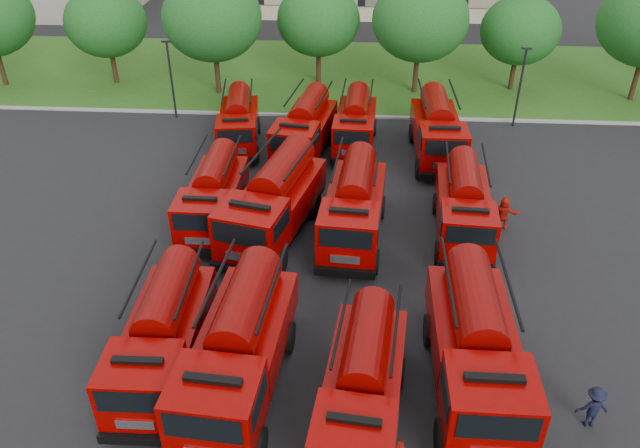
# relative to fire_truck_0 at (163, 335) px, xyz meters

# --- Properties ---
(ground) EXTENTS (140.00, 140.00, 0.00)m
(ground) POSITION_rel_fire_truck_0_xyz_m (4.51, 4.99, -1.63)
(ground) COLOR black
(ground) RESTS_ON ground
(lawn) EXTENTS (70.00, 16.00, 0.12)m
(lawn) POSITION_rel_fire_truck_0_xyz_m (4.51, 30.99, -1.57)
(lawn) COLOR #225015
(lawn) RESTS_ON ground
(curb) EXTENTS (70.00, 0.30, 0.14)m
(curb) POSITION_rel_fire_truck_0_xyz_m (4.51, 22.89, -1.56)
(curb) COLOR gray
(curb) RESTS_ON ground
(tree_1) EXTENTS (5.71, 5.71, 6.98)m
(tree_1) POSITION_rel_fire_truck_0_xyz_m (-11.49, 27.99, 2.92)
(tree_1) COLOR #382314
(tree_1) RESTS_ON ground
(tree_2) EXTENTS (6.72, 6.72, 8.22)m
(tree_2) POSITION_rel_fire_truck_0_xyz_m (-3.49, 26.49, 3.73)
(tree_2) COLOR #382314
(tree_2) RESTS_ON ground
(tree_3) EXTENTS (5.88, 5.88, 7.19)m
(tree_3) POSITION_rel_fire_truck_0_xyz_m (3.51, 28.99, 3.05)
(tree_3) COLOR #382314
(tree_3) RESTS_ON ground
(tree_4) EXTENTS (6.55, 6.55, 8.01)m
(tree_4) POSITION_rel_fire_truck_0_xyz_m (10.51, 27.49, 3.59)
(tree_4) COLOR #382314
(tree_4) RESTS_ON ground
(tree_5) EXTENTS (5.46, 5.46, 6.68)m
(tree_5) POSITION_rel_fire_truck_0_xyz_m (17.51, 28.49, 2.72)
(tree_5) COLOR #382314
(tree_5) RESTS_ON ground
(lamp_post_0) EXTENTS (0.60, 0.25, 5.11)m
(lamp_post_0) POSITION_rel_fire_truck_0_xyz_m (-5.49, 22.19, 1.27)
(lamp_post_0) COLOR black
(lamp_post_0) RESTS_ON ground
(lamp_post_1) EXTENTS (0.60, 0.25, 5.11)m
(lamp_post_1) POSITION_rel_fire_truck_0_xyz_m (16.51, 22.19, 1.27)
(lamp_post_1) COLOR black
(lamp_post_1) RESTS_ON ground
(fire_truck_0) EXTENTS (2.71, 7.15, 3.24)m
(fire_truck_0) POSITION_rel_fire_truck_0_xyz_m (0.00, 0.00, 0.00)
(fire_truck_0) COLOR black
(fire_truck_0) RESTS_ON ground
(fire_truck_1) EXTENTS (3.38, 8.01, 3.56)m
(fire_truck_1) POSITION_rel_fire_truck_0_xyz_m (2.79, -0.64, 0.16)
(fire_truck_1) COLOR black
(fire_truck_1) RESTS_ON ground
(fire_truck_2) EXTENTS (3.16, 7.16, 3.16)m
(fire_truck_2) POSITION_rel_fire_truck_0_xyz_m (6.94, -1.83, -0.04)
(fire_truck_2) COLOR black
(fire_truck_2) RESTS_ON ground
(fire_truck_3) EXTENTS (2.94, 7.89, 3.58)m
(fire_truck_3) POSITION_rel_fire_truck_0_xyz_m (10.71, -0.06, 0.17)
(fire_truck_3) COLOR black
(fire_truck_3) RESTS_ON ground
(fire_truck_4) EXTENTS (2.55, 6.83, 3.10)m
(fire_truck_4) POSITION_rel_fire_truck_0_xyz_m (-0.27, 9.72, -0.07)
(fire_truck_4) COLOR black
(fire_truck_4) RESTS_ON ground
(fire_truck_5) EXTENTS (4.55, 8.41, 3.64)m
(fire_truck_5) POSITION_rel_fire_truck_0_xyz_m (2.77, 8.84, 0.20)
(fire_truck_5) COLOR black
(fire_truck_5) RESTS_ON ground
(fire_truck_6) EXTENTS (3.18, 7.60, 3.38)m
(fire_truck_6) POSITION_rel_fire_truck_0_xyz_m (6.46, 8.91, 0.07)
(fire_truck_6) COLOR black
(fire_truck_6) RESTS_ON ground
(fire_truck_7) EXTENTS (2.91, 7.07, 3.15)m
(fire_truck_7) POSITION_rel_fire_truck_0_xyz_m (11.57, 9.47, -0.04)
(fire_truck_7) COLOR black
(fire_truck_7) RESTS_ON ground
(fire_truck_8) EXTENTS (3.06, 6.71, 2.95)m
(fire_truck_8) POSITION_rel_fire_truck_0_xyz_m (-0.57, 18.39, -0.14)
(fire_truck_8) COLOR black
(fire_truck_8) RESTS_ON ground
(fire_truck_9) EXTENTS (3.55, 7.44, 3.25)m
(fire_truck_9) POSITION_rel_fire_truck_0_xyz_m (3.49, 17.43, 0.01)
(fire_truck_9) COLOR black
(fire_truck_9) RESTS_ON ground
(fire_truck_10) EXTENTS (2.68, 6.70, 3.00)m
(fire_truck_10) POSITION_rel_fire_truck_0_xyz_m (6.38, 18.62, -0.12)
(fire_truck_10) COLOR black
(fire_truck_10) RESTS_ON ground
(fire_truck_11) EXTENTS (2.83, 7.40, 3.34)m
(fire_truck_11) POSITION_rel_fire_truck_0_xyz_m (11.08, 17.58, 0.05)
(fire_truck_11) COLOR black
(fire_truck_11) RESTS_ON ground
(firefighter_2) EXTENTS (0.54, 0.93, 1.56)m
(firefighter_2) POSITION_rel_fire_truck_0_xyz_m (10.28, 0.46, -1.63)
(firefighter_2) COLOR #B5170D
(firefighter_2) RESTS_ON ground
(firefighter_3) EXTENTS (1.08, 0.61, 1.61)m
(firefighter_3) POSITION_rel_fire_truck_0_xyz_m (14.36, -1.54, -1.63)
(firefighter_3) COLOR black
(firefighter_3) RESTS_ON ground
(firefighter_4) EXTENTS (1.03, 0.87, 1.79)m
(firefighter_4) POSITION_rel_fire_truck_0_xyz_m (2.78, 4.83, -1.63)
(firefighter_4) COLOR black
(firefighter_4) RESTS_ON ground
(firefighter_5) EXTENTS (1.67, 1.14, 1.66)m
(firefighter_5) POSITION_rel_fire_truck_0_xyz_m (13.62, 10.13, -1.63)
(firefighter_5) COLOR #B5170D
(firefighter_5) RESTS_ON ground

